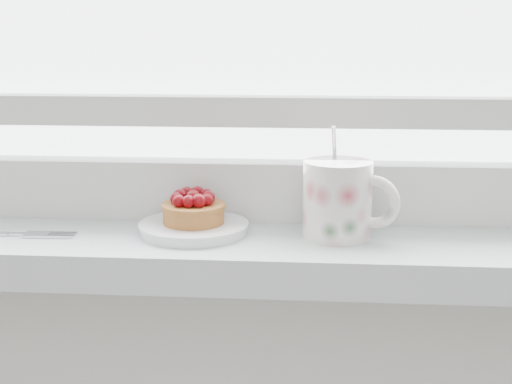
# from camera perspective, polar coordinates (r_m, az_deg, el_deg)

# --- Properties ---
(saucer) EXTENTS (0.12, 0.12, 0.01)m
(saucer) POSITION_cam_1_polar(r_m,az_deg,el_deg) (0.81, -4.99, -2.88)
(saucer) COLOR silver
(saucer) RESTS_ON windowsill
(raspberry_tart) EXTENTS (0.07, 0.07, 0.04)m
(raspberry_tart) POSITION_cam_1_polar(r_m,az_deg,el_deg) (0.80, -5.03, -1.31)
(raspberry_tart) COLOR brown
(raspberry_tart) RESTS_ON saucer
(floral_mug) EXTENTS (0.12, 0.10, 0.12)m
(floral_mug) POSITION_cam_1_polar(r_m,az_deg,el_deg) (0.78, 6.73, -0.49)
(floral_mug) COLOR silver
(floral_mug) RESTS_ON windowsill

